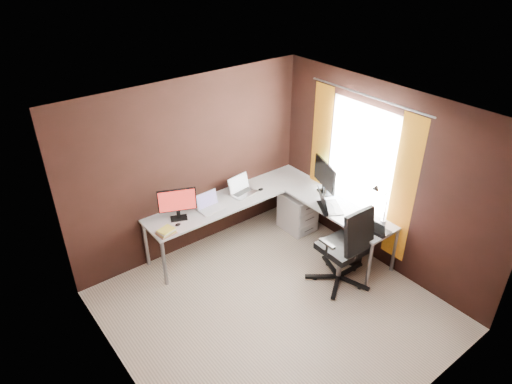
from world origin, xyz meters
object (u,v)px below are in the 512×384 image
at_px(office_chair, 343,260).
at_px(wastebasket, 354,253).
at_px(laptop_white, 209,205).
at_px(desk_lamp, 379,200).
at_px(monitor_right, 325,176).
at_px(monitor_left, 177,202).
at_px(book_stack, 166,232).
at_px(drawer_pedestal, 298,211).
at_px(laptop_black_small, 376,229).
at_px(laptop_silver, 242,189).
at_px(laptop_black_big, 327,205).

distance_m(office_chair, wastebasket, 0.53).
relative_size(laptop_white, wastebasket, 1.24).
bearing_deg(desk_lamp, monitor_right, 106.71).
relative_size(office_chair, wastebasket, 4.28).
xyz_separation_m(desk_lamp, office_chair, (-0.52, 0.05, -0.74)).
height_order(monitor_left, wastebasket, monitor_left).
distance_m(laptop_white, office_chair, 1.93).
bearing_deg(monitor_right, book_stack, 97.16).
distance_m(drawer_pedestal, laptop_white, 1.49).
distance_m(monitor_right, laptop_black_small, 1.14).
relative_size(monitor_right, office_chair, 0.50).
distance_m(monitor_left, monitor_right, 2.12).
relative_size(laptop_white, laptop_silver, 0.84).
relative_size(desk_lamp, wastebasket, 2.04).
xyz_separation_m(laptop_silver, laptop_black_small, (0.76, -1.85, -0.01)).
height_order(book_stack, desk_lamp, desk_lamp).
bearing_deg(laptop_white, laptop_black_big, -40.36).
distance_m(laptop_silver, wastebasket, 1.83).
xyz_separation_m(drawer_pedestal, wastebasket, (0.07, -1.10, -0.16)).
distance_m(laptop_white, laptop_black_small, 2.24).
bearing_deg(monitor_left, wastebasket, -14.52).
xyz_separation_m(monitor_left, monitor_right, (1.99, -0.72, 0.04)).
height_order(laptop_silver, wastebasket, laptop_silver).
bearing_deg(laptop_black_big, monitor_right, -8.60).
relative_size(laptop_black_big, desk_lamp, 0.86).
xyz_separation_m(drawer_pedestal, office_chair, (-0.38, -1.28, 0.05)).
bearing_deg(laptop_silver, book_stack, -178.26).
bearing_deg(laptop_black_small, drawer_pedestal, -6.12).
relative_size(laptop_white, laptop_black_small, 1.09).
bearing_deg(office_chair, book_stack, 142.26).
xyz_separation_m(drawer_pedestal, book_stack, (-2.13, 0.15, 0.46)).
xyz_separation_m(office_chair, wastebasket, (0.45, 0.18, -0.21)).
xyz_separation_m(laptop_white, laptop_black_small, (1.37, -1.77, -0.00)).
distance_m(monitor_left, laptop_black_small, 2.59).
bearing_deg(drawer_pedestal, wastebasket, -86.35).
xyz_separation_m(laptop_silver, desk_lamp, (0.91, -1.72, 0.30)).
height_order(laptop_black_small, desk_lamp, desk_lamp).
xyz_separation_m(drawer_pedestal, laptop_black_big, (-0.10, -0.68, 0.49)).
bearing_deg(book_stack, laptop_black_big, -22.15).
distance_m(drawer_pedestal, laptop_black_small, 1.53).
bearing_deg(monitor_left, monitor_right, 3.30).
bearing_deg(laptop_silver, laptop_black_big, -66.43).
xyz_separation_m(laptop_silver, laptop_black_big, (0.67, -1.07, 0.00)).
relative_size(desk_lamp, office_chair, 0.48).
bearing_deg(monitor_left, drawer_pedestal, 11.73).
height_order(desk_lamp, office_chair, desk_lamp).
distance_m(drawer_pedestal, laptop_silver, 0.99).
bearing_deg(laptop_silver, laptop_white, 178.77).
distance_m(book_stack, desk_lamp, 2.73).
distance_m(monitor_right, wastebasket, 1.16).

